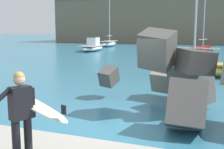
{
  "coord_description": "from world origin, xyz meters",
  "views": [
    {
      "loc": [
        2.74,
        -7.49,
        2.72
      ],
      "look_at": [
        -0.28,
        0.5,
        1.4
      ],
      "focal_mm": 44.9,
      "sensor_mm": 36.0,
      "label": 1
    }
  ],
  "objects_px": {
    "boat_near_left": "(202,48)",
    "boat_mid_left": "(109,43)",
    "mooring_buoy_outer": "(213,49)",
    "boat_mid_centre": "(92,47)",
    "boat_near_centre": "(199,68)",
    "surfer_with_board": "(25,110)"
  },
  "relations": [
    {
      "from": "surfer_with_board",
      "to": "boat_mid_left",
      "type": "xyz_separation_m",
      "value": [
        -14.88,
        42.38,
        -0.7
      ]
    },
    {
      "from": "boat_mid_centre",
      "to": "boat_near_centre",
      "type": "bearing_deg",
      "value": -48.66
    },
    {
      "from": "surfer_with_board",
      "to": "mooring_buoy_outer",
      "type": "height_order",
      "value": "surfer_with_board"
    },
    {
      "from": "boat_near_centre",
      "to": "boat_near_left",
      "type": "bearing_deg",
      "value": 92.7
    },
    {
      "from": "boat_near_left",
      "to": "boat_mid_centre",
      "type": "distance_m",
      "value": 14.78
    },
    {
      "from": "boat_near_left",
      "to": "mooring_buoy_outer",
      "type": "height_order",
      "value": "boat_near_left"
    },
    {
      "from": "surfer_with_board",
      "to": "boat_mid_centre",
      "type": "bearing_deg",
      "value": 112.53
    },
    {
      "from": "boat_mid_centre",
      "to": "mooring_buoy_outer",
      "type": "height_order",
      "value": "boat_mid_centre"
    },
    {
      "from": "boat_near_left",
      "to": "boat_mid_left",
      "type": "distance_m",
      "value": 17.68
    },
    {
      "from": "mooring_buoy_outer",
      "to": "surfer_with_board",
      "type": "bearing_deg",
      "value": -94.06
    },
    {
      "from": "boat_near_left",
      "to": "boat_near_centre",
      "type": "distance_m",
      "value": 21.36
    },
    {
      "from": "boat_mid_left",
      "to": "boat_mid_centre",
      "type": "relative_size",
      "value": 1.32
    },
    {
      "from": "boat_near_left",
      "to": "boat_mid_left",
      "type": "height_order",
      "value": "boat_mid_left"
    },
    {
      "from": "surfer_with_board",
      "to": "mooring_buoy_outer",
      "type": "relative_size",
      "value": 4.71
    },
    {
      "from": "surfer_with_board",
      "to": "mooring_buoy_outer",
      "type": "distance_m",
      "value": 37.35
    },
    {
      "from": "boat_near_left",
      "to": "boat_mid_left",
      "type": "relative_size",
      "value": 0.82
    },
    {
      "from": "boat_near_left",
      "to": "boat_mid_centre",
      "type": "height_order",
      "value": "boat_near_left"
    },
    {
      "from": "boat_near_centre",
      "to": "mooring_buoy_outer",
      "type": "distance_m",
      "value": 23.36
    },
    {
      "from": "boat_near_centre",
      "to": "boat_mid_centre",
      "type": "height_order",
      "value": "boat_near_centre"
    },
    {
      "from": "boat_mid_left",
      "to": "mooring_buoy_outer",
      "type": "height_order",
      "value": "boat_mid_left"
    },
    {
      "from": "boat_near_left",
      "to": "boat_mid_centre",
      "type": "relative_size",
      "value": 1.08
    },
    {
      "from": "mooring_buoy_outer",
      "to": "boat_near_left",
      "type": "bearing_deg",
      "value": -124.06
    }
  ]
}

